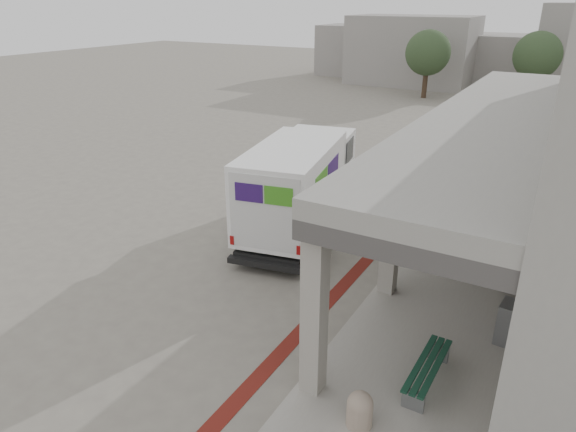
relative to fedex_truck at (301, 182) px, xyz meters
The scene contains 11 objects.
ground 3.77m from the fedex_truck, 60.01° to the right, with size 120.00×120.00×0.00m, color slate.
bike_lane_stripe 3.27m from the fedex_truck, 19.78° to the right, with size 0.35×40.00×0.01m, color maroon.
sidewalk 6.62m from the fedex_truck, 27.51° to the right, with size 4.40×28.00×0.12m, color gray.
distant_backdrop 32.95m from the fedex_truck, 91.96° to the left, with size 28.00×10.00×6.50m.
tree_left 25.29m from the fedex_truck, 97.47° to the left, with size 3.20×3.20×4.80m.
tree_mid 27.33m from the fedex_truck, 82.16° to the left, with size 3.20×3.20×4.80m.
fedex_truck is the anchor object (origin of this frame).
bench 7.81m from the fedex_truck, 43.33° to the right, with size 0.44×1.89×0.44m.
bollard_near 8.54m from the fedex_truck, 54.47° to the right, with size 0.45×0.45×0.67m.
bollard_far 4.25m from the fedex_truck, ahead, with size 0.40×0.40×0.60m.
utility_cabinet 7.50m from the fedex_truck, 25.38° to the right, with size 0.41×0.55×0.92m, color gray.
Camera 1 is at (5.48, -10.29, 6.83)m, focal length 32.00 mm.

